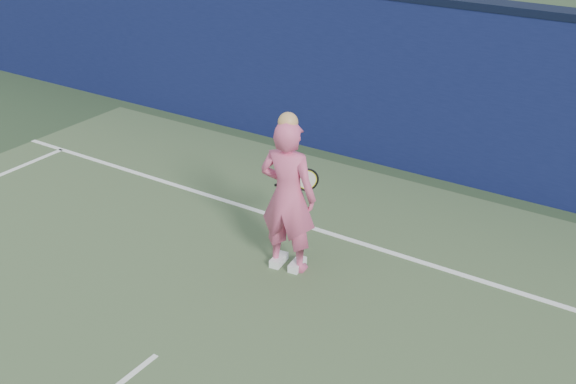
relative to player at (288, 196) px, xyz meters
The scene contains 3 objects.
backstop_wall 3.45m from the player, 92.90° to the left, with size 24.00×0.40×2.50m, color #0E143E.
player is the anchor object (origin of this frame).
racket 0.48m from the player, 99.31° to the left, with size 0.50×0.27×0.29m.
Camera 1 is at (4.13, -2.96, 4.53)m, focal length 45.00 mm.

